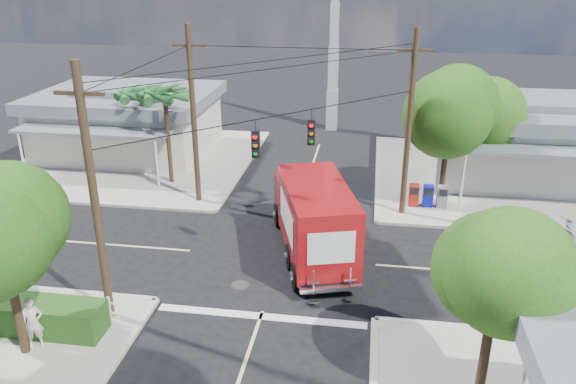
# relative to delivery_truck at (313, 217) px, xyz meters

# --- Properties ---
(ground) EXTENTS (120.00, 120.00, 0.00)m
(ground) POSITION_rel_delivery_truck_xyz_m (-1.29, -0.57, -1.73)
(ground) COLOR black
(ground) RESTS_ON ground
(sidewalk_ne) EXTENTS (14.12, 14.12, 0.14)m
(sidewalk_ne) POSITION_rel_delivery_truck_xyz_m (9.59, 10.31, -1.66)
(sidewalk_ne) COLOR gray
(sidewalk_ne) RESTS_ON ground
(sidewalk_nw) EXTENTS (14.12, 14.12, 0.14)m
(sidewalk_nw) POSITION_rel_delivery_truck_xyz_m (-12.17, 10.31, -1.66)
(sidewalk_nw) COLOR gray
(sidewalk_nw) RESTS_ON ground
(road_markings) EXTENTS (32.00, 32.00, 0.01)m
(road_markings) POSITION_rel_delivery_truck_xyz_m (-1.29, -2.04, -1.72)
(road_markings) COLOR beige
(road_markings) RESTS_ON ground
(building_ne) EXTENTS (11.80, 10.20, 4.50)m
(building_ne) POSITION_rel_delivery_truck_xyz_m (11.21, 11.39, 0.59)
(building_ne) COLOR beige
(building_ne) RESTS_ON sidewalk_ne
(building_nw) EXTENTS (10.80, 10.20, 4.30)m
(building_nw) POSITION_rel_delivery_truck_xyz_m (-13.29, 11.89, 0.49)
(building_nw) COLOR beige
(building_nw) RESTS_ON sidewalk_nw
(radio_tower) EXTENTS (0.80, 0.80, 17.00)m
(radio_tower) POSITION_rel_delivery_truck_xyz_m (-0.79, 19.43, 3.91)
(radio_tower) COLOR silver
(radio_tower) RESTS_ON ground
(tree_sw_front) EXTENTS (3.88, 3.78, 6.03)m
(tree_sw_front) POSITION_rel_delivery_truck_xyz_m (-8.28, -8.11, 2.60)
(tree_sw_front) COLOR #422D1C
(tree_sw_front) RESTS_ON sidewalk_sw
(tree_ne_front) EXTENTS (4.21, 4.14, 6.66)m
(tree_ne_front) POSITION_rel_delivery_truck_xyz_m (5.92, 6.19, 3.04)
(tree_ne_front) COLOR #422D1C
(tree_ne_front) RESTS_ON sidewalk_ne
(tree_ne_back) EXTENTS (3.77, 3.66, 5.82)m
(tree_ne_back) POSITION_rel_delivery_truck_xyz_m (8.52, 8.39, 2.46)
(tree_ne_back) COLOR #422D1C
(tree_ne_back) RESTS_ON sidewalk_ne
(tree_se) EXTENTS (3.67, 3.54, 5.62)m
(tree_se) POSITION_rel_delivery_truck_xyz_m (5.72, -7.81, 2.31)
(tree_se) COLOR #422D1C
(tree_se) RESTS_ON sidewalk_se
(palm_nw_front) EXTENTS (3.01, 3.08, 5.59)m
(palm_nw_front) POSITION_rel_delivery_truck_xyz_m (-8.79, 6.93, 3.31)
(palm_nw_front) COLOR #422D1C
(palm_nw_front) RESTS_ON sidewalk_nw
(palm_nw_back) EXTENTS (3.01, 3.08, 5.19)m
(palm_nw_back) POSITION_rel_delivery_truck_xyz_m (-10.79, 8.43, 2.94)
(palm_nw_back) COLOR #422D1C
(palm_nw_back) RESTS_ON sidewalk_nw
(utility_poles) EXTENTS (12.00, 10.68, 9.00)m
(utility_poles) POSITION_rel_delivery_truck_xyz_m (-2.87, 1.03, 2.94)
(utility_poles) COLOR #473321
(utility_poles) RESTS_ON ground
(picket_fence) EXTENTS (5.94, 0.06, 1.00)m
(picket_fence) POSITION_rel_delivery_truck_xyz_m (-9.09, -6.17, -1.05)
(picket_fence) COLOR silver
(picket_fence) RESTS_ON sidewalk_sw
(hedge_sw) EXTENTS (6.20, 1.20, 1.10)m
(hedge_sw) POSITION_rel_delivery_truck_xyz_m (-9.29, -6.97, -1.04)
(hedge_sw) COLOR #1F4B17
(hedge_sw) RESTS_ON sidewalk_sw
(vending_boxes) EXTENTS (1.90, 0.50, 1.10)m
(vending_boxes) POSITION_rel_delivery_truck_xyz_m (5.21, 5.63, -1.04)
(vending_boxes) COLOR #A21B11
(vending_boxes) RESTS_ON sidewalk_ne
(delivery_truck) EXTENTS (4.48, 8.19, 3.40)m
(delivery_truck) POSITION_rel_delivery_truck_xyz_m (0.00, 0.00, 0.00)
(delivery_truck) COLOR black
(delivery_truck) RESTS_ON ground
(parked_car) EXTENTS (5.35, 2.69, 1.45)m
(parked_car) POSITION_rel_delivery_truck_xyz_m (10.36, 2.01, -1.00)
(parked_car) COLOR silver
(parked_car) RESTS_ON ground
(pedestrian) EXTENTS (0.77, 0.70, 1.76)m
(pedestrian) POSITION_rel_delivery_truck_xyz_m (-8.08, -7.77, -0.71)
(pedestrian) COLOR beige
(pedestrian) RESTS_ON sidewalk_sw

